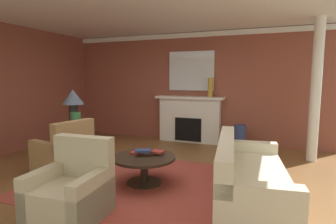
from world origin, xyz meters
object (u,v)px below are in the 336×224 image
(mantel_mirror, at_px, (191,71))
(side_table, at_px, (75,140))
(vase_on_side_table, at_px, (76,120))
(vase_mantel_right, at_px, (210,87))
(fireplace, at_px, (189,120))
(armchair_near_window, at_px, (64,155))
(table_lamp, at_px, (73,101))
(coffee_table, at_px, (144,163))
(sofa, at_px, (248,180))
(armchair_facing_fireplace, at_px, (72,193))
(vase_tall_corner, at_px, (240,137))

(mantel_mirror, bearing_deg, side_table, -125.44)
(vase_on_side_table, xyz_separation_m, vase_mantel_right, (2.16, 2.43, 0.59))
(fireplace, distance_m, armchair_near_window, 3.37)
(armchair_near_window, height_order, vase_on_side_table, vase_on_side_table)
(mantel_mirror, height_order, table_lamp, mantel_mirror)
(fireplace, height_order, vase_on_side_table, fireplace)
(coffee_table, height_order, vase_mantel_right, vase_mantel_right)
(mantel_mirror, xyz_separation_m, vase_on_side_table, (-1.61, -2.60, -1.01))
(mantel_mirror, distance_m, vase_mantel_right, 0.71)
(side_table, bearing_deg, armchair_near_window, -63.54)
(sofa, relative_size, vase_on_side_table, 7.13)
(armchair_facing_fireplace, height_order, vase_mantel_right, vase_mantel_right)
(fireplace, height_order, vase_mantel_right, vase_mantel_right)
(sofa, distance_m, armchair_facing_fireplace, 2.30)
(armchair_facing_fireplace, xyz_separation_m, side_table, (-1.58, 1.95, 0.09))
(vase_tall_corner, bearing_deg, table_lamp, -146.36)
(coffee_table, xyz_separation_m, vase_on_side_table, (-1.78, 0.55, 0.52))
(armchair_near_window, xyz_separation_m, armchair_facing_fireplace, (1.24, -1.26, 0.00))
(fireplace, xyz_separation_m, sofa, (1.77, -3.07, -0.27))
(armchair_near_window, height_order, armchair_facing_fireplace, same)
(fireplace, distance_m, side_table, 2.95)
(vase_on_side_table, height_order, vase_mantel_right, vase_mantel_right)
(mantel_mirror, bearing_deg, armchair_facing_fireplace, -92.29)
(side_table, distance_m, vase_tall_corner, 3.71)
(vase_tall_corner, bearing_deg, fireplace, 167.28)
(sofa, height_order, vase_tall_corner, sofa)
(fireplace, distance_m, table_lamp, 3.01)
(vase_tall_corner, bearing_deg, vase_on_side_table, -143.49)
(vase_mantel_right, bearing_deg, armchair_near_window, -123.31)
(vase_tall_corner, distance_m, vase_mantel_right, 1.41)
(vase_on_side_table, bearing_deg, side_table, 141.34)
(fireplace, xyz_separation_m, table_lamp, (-1.76, -2.35, 0.66))
(sofa, bearing_deg, coffee_table, 178.32)
(fireplace, xyz_separation_m, mantel_mirror, (0.00, 0.12, 1.29))
(mantel_mirror, height_order, armchair_facing_fireplace, mantel_mirror)
(sofa, xyz_separation_m, table_lamp, (-3.53, 0.72, 0.93))
(sofa, xyz_separation_m, armchair_near_window, (-3.19, 0.03, 0.01))
(vase_on_side_table, relative_size, vase_mantel_right, 0.64)
(table_lamp, bearing_deg, sofa, -11.50)
(table_lamp, distance_m, vase_tall_corner, 3.83)
(vase_mantel_right, bearing_deg, sofa, -68.03)
(armchair_near_window, height_order, vase_mantel_right, vase_mantel_right)
(armchair_facing_fireplace, xyz_separation_m, vase_mantel_right, (0.73, 4.25, 1.14))
(armchair_facing_fireplace, bearing_deg, sofa, 32.26)
(armchair_facing_fireplace, distance_m, vase_on_side_table, 2.39)
(mantel_mirror, distance_m, armchair_facing_fireplace, 4.69)
(armchair_facing_fireplace, relative_size, vase_mantel_right, 1.98)
(vase_mantel_right, bearing_deg, vase_on_side_table, -131.71)
(mantel_mirror, distance_m, table_lamp, 3.10)
(side_table, relative_size, vase_tall_corner, 1.20)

